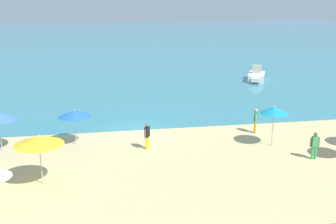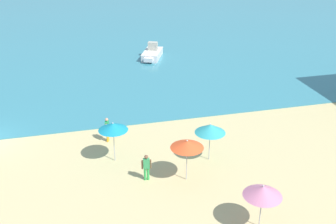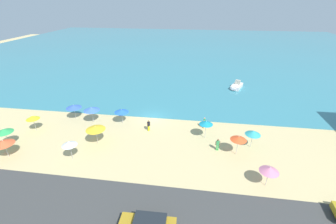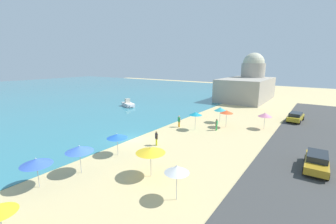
# 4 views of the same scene
# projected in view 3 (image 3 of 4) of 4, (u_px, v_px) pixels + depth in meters

# --- Properties ---
(ground_plane) EXTENTS (160.00, 160.00, 0.00)m
(ground_plane) POSITION_uv_depth(u_px,v_px,m) (152.00, 118.00, 35.30)
(ground_plane) COLOR #CDB77E
(sea) EXTENTS (150.00, 110.00, 0.05)m
(sea) POSITION_uv_depth(u_px,v_px,m) (182.00, 48.00, 83.77)
(sea) COLOR teal
(sea) RESTS_ON ground_plane
(coastal_road) EXTENTS (80.00, 8.00, 0.06)m
(coastal_road) POSITION_uv_depth(u_px,v_px,m) (110.00, 216.00, 19.41)
(coastal_road) COLOR #3C3D3C
(coastal_road) RESTS_ON ground_plane
(beach_umbrella_0) EXTENTS (2.45, 2.45, 2.60)m
(beach_umbrella_0) POSITION_uv_depth(u_px,v_px,m) (95.00, 128.00, 28.08)
(beach_umbrella_0) COLOR #B2B2B7
(beach_umbrella_0) RESTS_ON ground_plane
(beach_umbrella_1) EXTENTS (1.71, 1.71, 2.60)m
(beach_umbrella_1) POSITION_uv_depth(u_px,v_px,m) (69.00, 143.00, 25.17)
(beach_umbrella_1) COLOR #B2B2B7
(beach_umbrella_1) RESTS_ON ground_plane
(beach_umbrella_2) EXTENTS (2.32, 2.32, 2.52)m
(beach_umbrella_2) POSITION_uv_depth(u_px,v_px,m) (91.00, 109.00, 33.16)
(beach_umbrella_2) COLOR #B2B2B7
(beach_umbrella_2) RESTS_ON ground_plane
(beach_umbrella_3) EXTENTS (2.00, 2.00, 2.61)m
(beach_umbrella_3) POSITION_uv_depth(u_px,v_px,m) (4.00, 131.00, 27.54)
(beach_umbrella_3) COLOR #B2B2B7
(beach_umbrella_3) RESTS_ON ground_plane
(beach_umbrella_4) EXTENTS (2.08, 2.08, 2.30)m
(beach_umbrella_4) POSITION_uv_depth(u_px,v_px,m) (121.00, 111.00, 32.96)
(beach_umbrella_4) COLOR #B2B2B7
(beach_umbrella_4) RESTS_ON ground_plane
(beach_umbrella_5) EXTENTS (1.88, 1.88, 2.50)m
(beach_umbrella_5) POSITION_uv_depth(u_px,v_px,m) (253.00, 133.00, 27.43)
(beach_umbrella_5) COLOR #B2B2B7
(beach_umbrella_5) RESTS_ON ground_plane
(beach_umbrella_6) EXTENTS (1.88, 1.88, 2.59)m
(beach_umbrella_6) POSITION_uv_depth(u_px,v_px,m) (239.00, 138.00, 26.05)
(beach_umbrella_6) COLOR #B2B2B7
(beach_umbrella_6) RESTS_ON ground_plane
(beach_umbrella_7) EXTENTS (2.27, 2.27, 2.35)m
(beach_umbrella_7) POSITION_uv_depth(u_px,v_px,m) (3.00, 142.00, 25.76)
(beach_umbrella_7) COLOR #B2B2B7
(beach_umbrella_7) RESTS_ON ground_plane
(beach_umbrella_8) EXTENTS (1.80, 1.80, 2.63)m
(beach_umbrella_8) POSITION_uv_depth(u_px,v_px,m) (206.00, 123.00, 29.21)
(beach_umbrella_8) COLOR #B2B2B7
(beach_umbrella_8) RESTS_ON ground_plane
(beach_umbrella_9) EXTENTS (1.87, 1.87, 2.41)m
(beach_umbrella_9) POSITION_uv_depth(u_px,v_px,m) (269.00, 169.00, 21.68)
(beach_umbrella_9) COLOR #B2B2B7
(beach_umbrella_9) RESTS_ON ground_plane
(beach_umbrella_10) EXTENTS (1.77, 1.77, 2.44)m
(beach_umbrella_10) POSITION_uv_depth(u_px,v_px,m) (33.00, 117.00, 30.97)
(beach_umbrella_10) COLOR #B2B2B7
(beach_umbrella_10) RESTS_ON ground_plane
(beach_umbrella_11) EXTENTS (2.29, 2.29, 2.39)m
(beach_umbrella_11) POSITION_uv_depth(u_px,v_px,m) (74.00, 106.00, 34.18)
(beach_umbrella_11) COLOR #B2B2B7
(beach_umbrella_11) RESTS_ON ground_plane
(bather_0) EXTENTS (0.39, 0.49, 1.68)m
(bather_0) POSITION_uv_depth(u_px,v_px,m) (149.00, 125.00, 31.49)
(bather_0) COLOR yellow
(bather_0) RESTS_ON ground_plane
(bather_1) EXTENTS (0.32, 0.55, 1.72)m
(bather_1) POSITION_uv_depth(u_px,v_px,m) (204.00, 122.00, 32.14)
(bather_1) COLOR orange
(bather_1) RESTS_ON ground_plane
(bather_2) EXTENTS (0.57, 0.25, 1.63)m
(bather_2) POSITION_uv_depth(u_px,v_px,m) (218.00, 144.00, 27.43)
(bather_2) COLOR green
(bather_2) RESTS_ON ground_plane
(skiff_nearshore) EXTENTS (3.01, 4.20, 1.63)m
(skiff_nearshore) POSITION_uv_depth(u_px,v_px,m) (237.00, 86.00, 46.57)
(skiff_nearshore) COLOR silver
(skiff_nearshore) RESTS_ON sea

